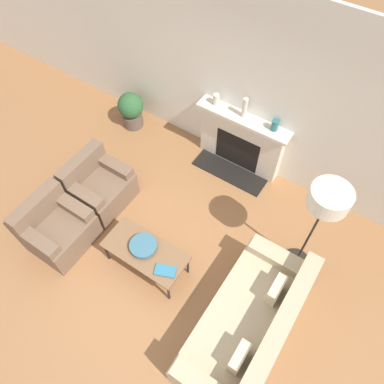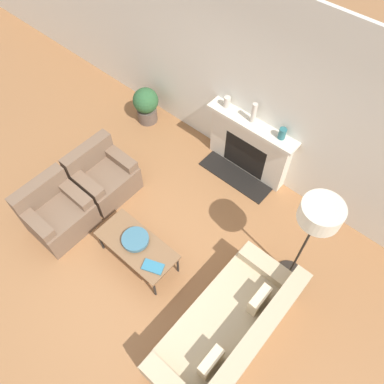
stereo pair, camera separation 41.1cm
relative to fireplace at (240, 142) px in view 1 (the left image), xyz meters
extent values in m
plane|color=#99663D|center=(-0.07, -2.41, -0.50)|extent=(18.00, 18.00, 0.00)
cube|color=silver|center=(-0.07, 0.15, 0.95)|extent=(18.00, 0.06, 2.90)
cube|color=beige|center=(0.00, 0.02, -0.01)|extent=(1.37, 0.20, 0.98)
cube|color=black|center=(0.00, -0.07, -0.14)|extent=(0.75, 0.04, 0.63)
cube|color=black|center=(0.00, -0.26, -0.49)|extent=(1.23, 0.40, 0.02)
cube|color=beige|center=(0.00, -0.01, 0.50)|extent=(1.49, 0.28, 0.05)
cube|color=tan|center=(1.40, -2.36, -0.28)|extent=(0.90, 1.98, 0.45)
cube|color=tan|center=(1.76, -2.36, 0.15)|extent=(0.20, 1.98, 0.39)
cube|color=tan|center=(1.40, -1.48, 0.02)|extent=(0.83, 0.22, 0.14)
cube|color=beige|center=(1.54, -1.92, 0.09)|extent=(0.12, 0.32, 0.28)
cube|color=beige|center=(1.54, -2.81, 0.09)|extent=(0.12, 0.32, 0.28)
cube|color=brown|center=(-1.36, -2.68, -0.27)|extent=(0.74, 0.83, 0.45)
cube|color=brown|center=(-1.65, -2.68, 0.13)|extent=(0.18, 0.83, 0.36)
cube|color=brown|center=(-1.36, -3.01, 0.02)|extent=(0.67, 0.18, 0.13)
cube|color=brown|center=(-1.36, -2.36, 0.02)|extent=(0.67, 0.18, 0.13)
cube|color=brown|center=(-1.36, -1.81, -0.27)|extent=(0.74, 0.83, 0.45)
cube|color=brown|center=(-1.65, -1.81, 0.13)|extent=(0.18, 0.83, 0.36)
cube|color=brown|center=(-1.36, -2.13, 0.02)|extent=(0.67, 0.18, 0.13)
cube|color=brown|center=(-1.36, -1.49, 0.02)|extent=(0.67, 0.18, 0.13)
cube|color=brown|center=(-0.12, -2.32, -0.07)|extent=(1.13, 0.53, 0.03)
cylinder|color=black|center=(-0.65, -2.54, -0.29)|extent=(0.03, 0.03, 0.42)
cylinder|color=black|center=(0.40, -2.54, -0.29)|extent=(0.03, 0.03, 0.42)
cylinder|color=black|center=(-0.65, -2.10, -0.29)|extent=(0.03, 0.03, 0.42)
cylinder|color=black|center=(0.40, -2.10, -0.29)|extent=(0.03, 0.03, 0.42)
cylinder|color=#38667A|center=(-0.16, -2.29, -0.04)|extent=(0.13, 0.13, 0.02)
cylinder|color=#38667A|center=(-0.16, -2.29, 0.00)|extent=(0.36, 0.36, 0.06)
cube|color=teal|center=(0.27, -2.40, -0.04)|extent=(0.30, 0.24, 0.02)
cylinder|color=black|center=(1.58, -1.13, -0.48)|extent=(0.37, 0.37, 0.03)
cylinder|color=black|center=(1.58, -1.13, 0.28)|extent=(0.03, 0.03, 1.50)
cylinder|color=beige|center=(1.58, -1.13, 1.10)|extent=(0.46, 0.46, 0.23)
cylinder|color=beige|center=(-0.49, 0.02, 0.61)|extent=(0.10, 0.10, 0.18)
cylinder|color=beige|center=(-0.02, 0.02, 0.69)|extent=(0.08, 0.08, 0.33)
cylinder|color=#28666B|center=(0.47, 0.02, 0.61)|extent=(0.11, 0.11, 0.17)
cylinder|color=brown|center=(-2.01, -0.27, -0.37)|extent=(0.35, 0.35, 0.26)
sphere|color=#2D5B33|center=(-2.01, -0.27, -0.04)|extent=(0.45, 0.45, 0.45)
camera|label=1|loc=(1.58, -3.78, 4.39)|focal=35.00mm
camera|label=2|loc=(1.91, -3.53, 4.39)|focal=35.00mm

